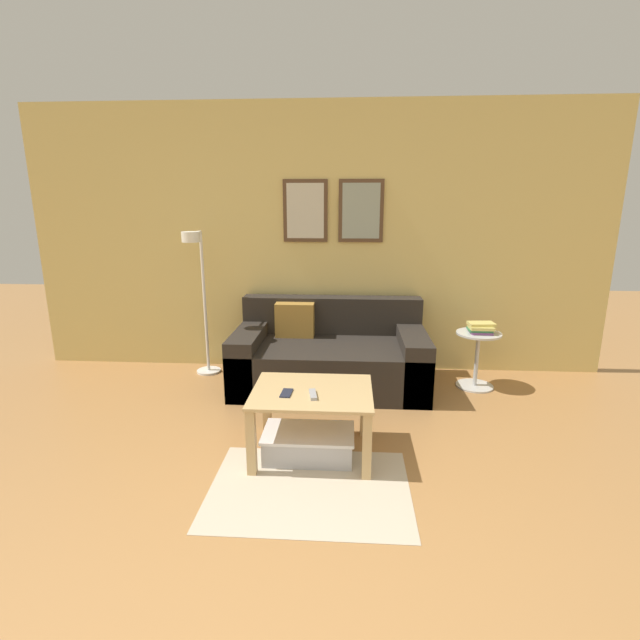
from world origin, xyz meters
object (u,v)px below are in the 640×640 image
couch (330,356)px  book_stack (481,328)px  storage_bin (309,444)px  cell_phone (286,393)px  side_table (477,354)px  coffee_table (312,403)px  floor_lamp (199,287)px  remote_control (313,395)px

couch → book_stack: 1.37m
storage_bin → cell_phone: (-0.14, -0.02, 0.36)m
book_stack → cell_phone: size_ratio=1.67×
cell_phone → side_table: bearing=43.6°
coffee_table → book_stack: book_stack is taller
floor_lamp → cell_phone: size_ratio=9.94×
coffee_table → storage_bin: bearing=-112.5°
remote_control → coffee_table: bearing=88.6°
book_stack → cell_phone: book_stack is taller
coffee_table → side_table: 1.87m
coffee_table → remote_control: size_ratio=5.19×
couch → side_table: 1.33m
coffee_table → remote_control: 0.14m
storage_bin → book_stack: 1.98m
couch → storage_bin: couch is taller
side_table → cell_phone: side_table is taller
couch → remote_control: bearing=-92.0°
remote_control → couch: bearing=78.8°
couch → book_stack: bearing=0.4°
storage_bin → remote_control: size_ratio=3.96×
side_table → cell_phone: 2.04m
storage_bin → side_table: (1.41, 1.31, 0.22)m
coffee_table → cell_phone: size_ratio=5.56×
couch → cell_phone: size_ratio=12.21×
coffee_table → side_table: bearing=42.1°
couch → cell_phone: bearing=-99.5°
couch → side_table: bearing=0.7°
storage_bin → cell_phone: bearing=-173.8°
couch → coffee_table: 1.24m
storage_bin → side_table: 1.93m
side_table → book_stack: bearing=-43.3°
couch → floor_lamp: (-1.22, 0.10, 0.62)m
floor_lamp → cell_phone: (1.00, -1.40, -0.43)m
storage_bin → side_table: side_table is taller
couch → remote_control: 1.34m
storage_bin → side_table: size_ratio=1.16×
side_table → remote_control: 1.93m
floor_lamp → side_table: size_ratio=2.71×
coffee_table → book_stack: size_ratio=3.33×
floor_lamp → book_stack: size_ratio=5.95×
coffee_table → remote_control: bearing=-82.2°
coffee_table → book_stack: 1.88m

